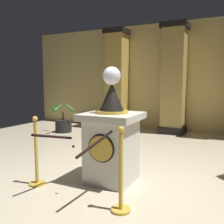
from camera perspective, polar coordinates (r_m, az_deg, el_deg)
name	(u,v)px	position (r m, az deg, el deg)	size (l,w,h in m)	color
ground_plane	(115,178)	(4.23, 0.74, -14.82)	(10.81, 10.81, 0.00)	beige
back_wall	(177,77)	(8.32, 14.54, 7.64)	(10.81, 0.16, 3.44)	tan
pedestal_clock	(112,139)	(3.91, -0.02, -6.06)	(0.85, 0.85, 1.79)	beige
stanchion_near	(36,161)	(4.02, -16.82, -10.63)	(0.24, 0.24, 1.06)	gold
stanchion_far	(121,182)	(3.11, 2.03, -15.66)	(0.24, 0.24, 1.04)	gold
velvet_rope	(73,140)	(3.40, -8.83, -6.32)	(0.86, 0.83, 0.22)	black
column_left	(117,80)	(8.52, 1.11, 7.28)	(0.73, 0.73, 3.31)	black
column_centre_rear	(174,80)	(7.90, 13.89, 7.13)	(0.78, 0.78, 3.31)	black
potted_palm_left	(63,123)	(8.05, -11.00, -2.47)	(0.88, 0.87, 0.99)	black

